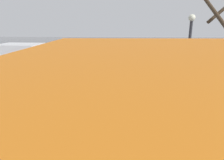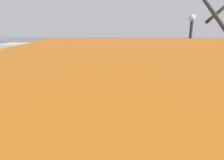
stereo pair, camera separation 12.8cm
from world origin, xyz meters
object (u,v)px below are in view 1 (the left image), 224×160
hand_dolly_boxes (96,87)px  shopping_cart_vendor (121,86)px  cargo_van_parked_right (38,67)px  street_lamp (189,51)px  pedestrian_white_side (119,60)px  pedestrian_black_side (119,71)px  pedestrian_pink_side (143,62)px

hand_dolly_boxes → shopping_cart_vendor: bearing=-177.0°
cargo_van_parked_right → street_lamp: 7.74m
pedestrian_white_side → pedestrian_black_side: bearing=89.6°
hand_dolly_boxes → pedestrian_white_side: bearing=-128.3°
shopping_cart_vendor → pedestrian_pink_side: pedestrian_pink_side is taller
hand_dolly_boxes → pedestrian_white_side: pedestrian_white_side is taller
pedestrian_pink_side → hand_dolly_boxes: bearing=26.6°
pedestrian_white_side → street_lamp: bearing=144.1°
pedestrian_pink_side → street_lamp: 2.65m
pedestrian_black_side → pedestrian_white_side: size_ratio=1.00×
pedestrian_white_side → hand_dolly_boxes: bearing=51.7°
street_lamp → shopping_cart_vendor: bearing=-15.3°
shopping_cart_vendor → pedestrian_pink_side: 1.90m
pedestrian_white_side → street_lamp: 3.69m
cargo_van_parked_right → pedestrian_black_side: (-4.43, 2.40, 0.39)m
cargo_van_parked_right → pedestrian_pink_side: bearing=178.4°
hand_dolly_boxes → pedestrian_pink_side: bearing=-153.4°
cargo_van_parked_right → hand_dolly_boxes: (-3.34, 1.34, -0.67)m
pedestrian_black_side → pedestrian_white_side: 2.46m
pedestrian_pink_side → street_lamp: street_lamp is taller
pedestrian_pink_side → pedestrian_white_side: 1.27m
hand_dolly_boxes → street_lamp: street_lamp is taller
shopping_cart_vendor → pedestrian_black_side: (0.09, 1.12, 1.00)m
pedestrian_white_side → cargo_van_parked_right: bearing=0.8°
hand_dolly_boxes → pedestrian_pink_side: (-2.35, -1.17, 1.06)m
hand_dolly_boxes → pedestrian_black_side: bearing=135.6°
shopping_cart_vendor → cargo_van_parked_right: bearing=-15.8°
shopping_cart_vendor → street_lamp: street_lamp is taller
hand_dolly_boxes → pedestrian_pink_side: size_ratio=0.61×
hand_dolly_boxes → street_lamp: bearing=169.8°
hand_dolly_boxes → street_lamp: 4.49m
cargo_van_parked_right → pedestrian_white_side: (-4.44, -0.06, 0.41)m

